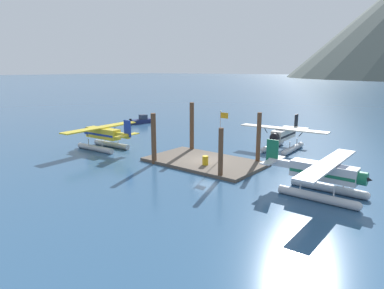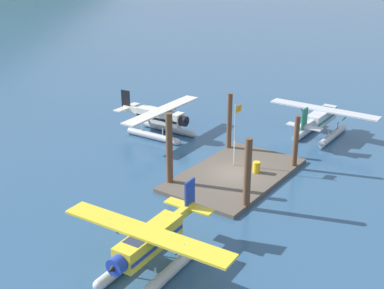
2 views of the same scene
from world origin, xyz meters
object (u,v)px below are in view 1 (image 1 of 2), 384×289
at_px(seaplane_cream_bow_right, 283,137).
at_px(boat_navy_open_west, 142,120).
at_px(flagpole, 221,129).
at_px(seaplane_silver_stbd_aft, 323,176).
at_px(fuel_drum, 205,160).
at_px(seaplane_yellow_port_aft, 103,136).

bearing_deg(seaplane_cream_bow_right, boat_navy_open_west, 172.33).
height_order(flagpole, seaplane_cream_bow_right, flagpole).
xyz_separation_m(flagpole, seaplane_silver_stbd_aft, (11.09, -2.81, -1.95)).
xyz_separation_m(flagpole, fuel_drum, (-0.33, -2.19, -2.79)).
height_order(fuel_drum, seaplane_yellow_port_aft, seaplane_yellow_port_aft).
bearing_deg(fuel_drum, boat_navy_open_west, 148.51).
height_order(fuel_drum, seaplane_cream_bow_right, seaplane_cream_bow_right).
bearing_deg(flagpole, seaplane_yellow_port_aft, -166.94).
bearing_deg(seaplane_yellow_port_aft, seaplane_cream_bow_right, 37.44).
height_order(seaplane_cream_bow_right, boat_navy_open_west, seaplane_cream_bow_right).
xyz_separation_m(seaplane_yellow_port_aft, boat_navy_open_west, (-11.17, 16.87, -1.09)).
bearing_deg(seaplane_cream_bow_right, flagpole, -103.76).
relative_size(seaplane_cream_bow_right, boat_navy_open_west, 2.17).
relative_size(seaplane_silver_stbd_aft, seaplane_cream_bow_right, 1.00).
height_order(flagpole, fuel_drum, flagpole).
distance_m(flagpole, seaplane_cream_bow_right, 10.13).
height_order(seaplane_yellow_port_aft, boat_navy_open_west, seaplane_yellow_port_aft).
height_order(flagpole, seaplane_yellow_port_aft, flagpole).
xyz_separation_m(fuel_drum, seaplane_yellow_port_aft, (-14.37, -1.22, 0.84)).
height_order(fuel_drum, boat_navy_open_west, boat_navy_open_west).
relative_size(fuel_drum, seaplane_yellow_port_aft, 0.08).
bearing_deg(seaplane_cream_bow_right, seaplane_silver_stbd_aft, -54.99).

